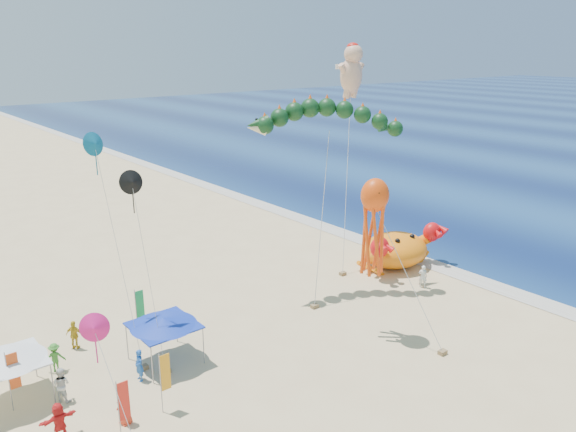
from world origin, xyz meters
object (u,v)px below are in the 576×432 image
at_px(crab_inflatable, 396,249).
at_px(canopy_blue, 164,322).
at_px(dragon_kite, 328,123).
at_px(canopy_white, 8,357).
at_px(cherub_kite, 352,70).
at_px(octopus_kite, 374,220).

height_order(crab_inflatable, canopy_blue, crab_inflatable).
relative_size(dragon_kite, canopy_white, 3.66).
bearing_deg(dragon_kite, canopy_white, -178.83).
height_order(dragon_kite, canopy_blue, dragon_kite).
distance_m(crab_inflatable, canopy_white, 28.87).
xyz_separation_m(cherub_kite, canopy_blue, (-20.44, -6.12, -12.86)).
distance_m(canopy_blue, canopy_white, 7.80).
distance_m(crab_inflatable, cherub_kite, 14.68).
relative_size(crab_inflatable, canopy_blue, 2.07).
distance_m(crab_inflatable, dragon_kite, 12.81).
height_order(crab_inflatable, dragon_kite, dragon_kite).
relative_size(canopy_blue, canopy_white, 1.02).
bearing_deg(canopy_blue, dragon_kite, 7.93).
bearing_deg(octopus_kite, canopy_blue, 156.84).
xyz_separation_m(cherub_kite, octopus_kite, (-8.99, -11.02, -7.99)).
height_order(crab_inflatable, octopus_kite, octopus_kite).
bearing_deg(canopy_white, cherub_kite, 9.33).
relative_size(cherub_kite, canopy_blue, 4.70).
bearing_deg(canopy_white, canopy_blue, -11.17).
relative_size(crab_inflatable, dragon_kite, 0.58).
height_order(cherub_kite, octopus_kite, cherub_kite).
distance_m(octopus_kite, canopy_white, 20.72).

